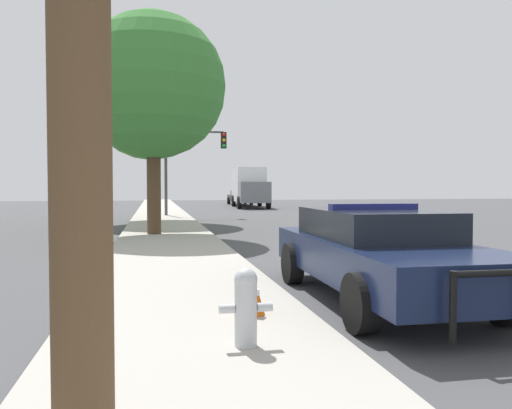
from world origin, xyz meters
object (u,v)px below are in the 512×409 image
Objects in this scene: police_car at (378,251)px; traffic_cone at (253,294)px; traffic_light at (191,154)px; fire_hydrant at (246,304)px; tree_sidewalk_near at (153,87)px; box_truck at (249,186)px; car_background_distant at (240,197)px; tree_sidewalk_mid at (150,98)px.

police_car is 2.32m from traffic_cone.
fire_hydrant is at bearing -92.92° from traffic_light.
tree_sidewalk_near reaches higher than fire_hydrant.
car_background_distant is at bearing -88.60° from box_truck.
box_truck reaches higher than fire_hydrant.
traffic_light is at bearing 87.08° from fire_hydrant.
car_background_distant is 0.57× the size of box_truck.
car_background_distant is 24.46m from tree_sidewalk_mid.
fire_hydrant is 0.17× the size of car_background_distant.
tree_sidewalk_mid is at bearing -77.66° from police_car.
tree_sidewalk_near reaches higher than box_truck.
traffic_light is at bearing 61.39° from tree_sidewalk_mid.
tree_sidewalk_mid is at bearing 93.05° from fire_hydrant.
traffic_light is 0.56× the size of tree_sidewalk_mid.
tree_sidewalk_mid reaches higher than tree_sidewalk_near.
police_car is at bearing 86.31° from box_truck.
police_car is 0.59× the size of tree_sidewalk_mid.
box_truck is 24.84m from tree_sidewalk_near.
fire_hydrant is 0.16× the size of traffic_light.
car_background_distant is 30.80m from tree_sidewalk_near.
car_background_distant is (5.89, 18.52, -2.77)m from traffic_light.
box_truck is at bearing -93.35° from car_background_distant.
traffic_light is (1.17, 22.97, 2.95)m from fire_hydrant.
fire_hydrant is 0.10× the size of box_truck.
fire_hydrant is 1.54× the size of traffic_cone.
traffic_cone is (-0.87, -21.81, -3.11)m from traffic_light.
box_truck is at bearing 64.62° from tree_sidewalk_mid.
traffic_light is 11.22m from tree_sidewalk_near.
fire_hydrant reaches higher than traffic_cone.
car_background_distant is 0.54× the size of tree_sidewalk_mid.
fire_hydrant is 19.70m from tree_sidewalk_mid.
box_truck is (6.80, 35.44, 1.18)m from fire_hydrant.
traffic_light reaches higher than police_car.
tree_sidewalk_near is (-2.03, -10.93, 1.47)m from traffic_light.
car_background_distant is (7.06, 41.50, 0.18)m from fire_hydrant.
tree_sidewalk_near reaches higher than traffic_cone.
traffic_cone is (0.30, 1.17, -0.16)m from fire_hydrant.
police_car is 3.19m from fire_hydrant.
traffic_light is (-1.22, 20.86, 2.76)m from police_car.
tree_sidewalk_mid is (-7.82, -16.47, 4.06)m from box_truck.
tree_sidewalk_mid reaches higher than fire_hydrant.
traffic_light is 1.03× the size of car_background_distant.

